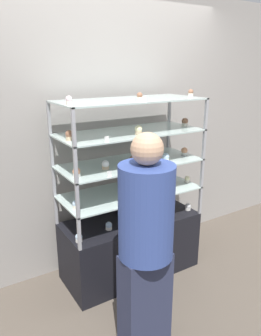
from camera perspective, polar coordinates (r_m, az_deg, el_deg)
The scene contains 33 objects.
ground_plane at distance 3.36m, azimuth -0.00°, elevation -17.41°, with size 20.00×20.00×0.00m, color brown.
back_wall at distance 3.18m, azimuth -3.97°, elevation 6.17°, with size 8.00×0.05×2.60m.
display_base at distance 3.20m, azimuth -0.00°, elevation -13.27°, with size 1.26×0.54×0.56m.
display_riser_lower at distance 2.97m, azimuth -0.00°, elevation -4.29°, with size 1.26×0.54×0.27m.
display_riser_middle at distance 2.88m, azimuth -0.00°, elevation 0.74°, with size 1.26×0.54×0.27m.
display_riser_upper at distance 2.81m, azimuth -0.00°, elevation 6.06°, with size 1.26×0.54×0.27m.
display_riser_top at distance 2.77m, azimuth -0.00°, elevation 11.58°, with size 1.26×0.54×0.27m.
layer_cake_centerpiece at distance 3.06m, azimuth -0.12°, elevation -7.51°, with size 0.18×0.18×0.12m.
sheet_cake_frosted at distance 3.09m, azimuth 3.39°, elevation -2.41°, with size 0.24×0.18×0.07m.
cupcake_0 at distance 2.71m, azimuth -9.00°, elevation -11.92°, with size 0.06×0.06×0.07m.
cupcake_1 at distance 2.87m, azimuth -3.80°, elevation -10.02°, with size 0.06×0.06×0.07m.
cupcake_2 at distance 3.10m, azimuth 6.01°, elevation -7.85°, with size 0.06×0.06×0.07m.
cupcake_3 at distance 3.27m, azimuth 9.97°, elevation -6.66°, with size 0.06×0.06×0.07m.
price_tag_0 at distance 3.01m, azimuth 6.73°, elevation -8.95°, with size 0.04×0.00×0.04m.
cupcake_4 at distance 2.64m, azimuth -9.56°, elevation -6.29°, with size 0.05×0.05×0.07m.
cupcake_5 at distance 2.85m, azimuth 1.08°, elevation -4.22°, with size 0.05×0.05×0.07m.
cupcake_6 at distance 3.21m, azimuth 9.84°, elevation -1.96°, with size 0.05×0.05×0.07m.
price_tag_1 at distance 2.72m, azimuth 1.47°, elevation -5.51°, with size 0.04×0.00×0.04m.
cupcake_7 at distance 2.52m, azimuth -9.38°, elevation -0.76°, with size 0.06×0.06×0.07m.
cupcake_8 at distance 2.68m, azimuth -4.39°, elevation 0.53°, with size 0.06×0.06×0.07m.
cupcake_9 at distance 2.82m, azimuth 0.46°, elevation 1.45°, with size 0.06×0.06×0.07m.
cupcake_10 at distance 2.91m, azimuth 6.17°, elevation 1.86°, with size 0.06×0.06×0.07m.
cupcake_11 at distance 3.13m, azimuth 9.36°, elevation 2.86°, with size 0.06×0.06×0.07m.
price_tag_2 at distance 2.50m, azimuth -3.68°, elevation -1.03°, with size 0.04×0.00×0.04m.
cupcake_12 at distance 2.51m, azimuth -10.60°, elevation 5.61°, with size 0.06×0.06×0.08m.
cupcake_13 at distance 2.68m, azimuth 1.40°, elevation 6.61°, with size 0.06×0.06×0.08m.
cupcake_14 at distance 3.10m, azimuth 9.45°, elevation 7.88°, with size 0.06×0.06×0.08m.
price_tag_3 at distance 2.42m, azimuth -4.15°, elevation 5.03°, with size 0.04×0.00×0.04m.
cupcake_15 at distance 2.39m, azimuth -10.68°, elevation 11.49°, with size 0.05×0.05×0.07m.
cupcake_16 at distance 2.65m, azimuth 1.64°, elevation 12.33°, with size 0.05×0.05×0.07m.
cupcake_17 at distance 3.06m, azimuth 10.44°, elevation 12.74°, with size 0.05×0.05×0.07m.
price_tag_4 at distance 2.54m, azimuth 2.47°, elevation 11.88°, with size 0.04×0.00×0.04m.
customer_figure at distance 2.19m, azimuth 2.67°, elevation -12.48°, with size 0.36×0.36×1.54m.
Camera 1 is at (-1.45, -2.34, 1.92)m, focal length 35.00 mm.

